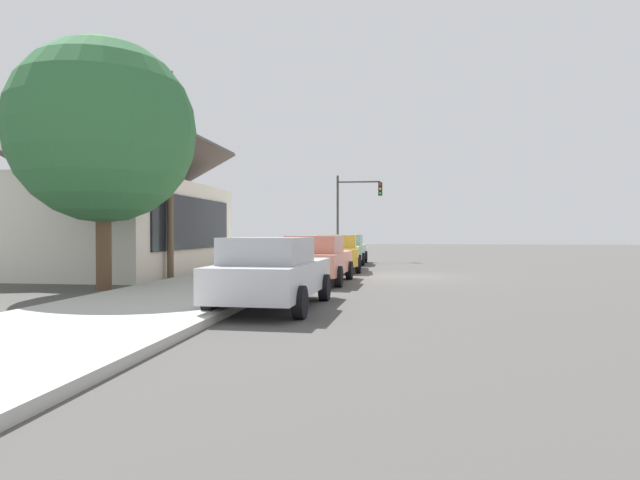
% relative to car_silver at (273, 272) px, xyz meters
% --- Properties ---
extents(ground_plane, '(120.00, 120.00, 0.00)m').
position_rel_car_silver_xyz_m(ground_plane, '(9.40, -2.88, -0.82)').
color(ground_plane, '#4C4947').
extents(sidewalk_curb, '(60.00, 4.20, 0.16)m').
position_rel_car_silver_xyz_m(sidewalk_curb, '(9.40, 2.72, -0.74)').
color(sidewalk_curb, '#B2AFA8').
rests_on(sidewalk_curb, ground).
extents(car_silver, '(4.75, 2.18, 1.59)m').
position_rel_car_silver_xyz_m(car_silver, '(0.00, 0.00, 0.00)').
color(car_silver, silver).
rests_on(car_silver, ground).
extents(car_coral, '(4.68, 2.17, 1.59)m').
position_rel_car_silver_xyz_m(car_coral, '(6.20, -0.13, -0.00)').
color(car_coral, '#EA8C75').
rests_on(car_coral, ground).
extents(car_mustard, '(4.89, 2.23, 1.59)m').
position_rel_car_silver_xyz_m(car_mustard, '(12.00, -0.24, 0.00)').
color(car_mustard, gold).
rests_on(car_mustard, ground).
extents(car_seafoam, '(4.54, 1.94, 1.59)m').
position_rel_car_silver_xyz_m(car_seafoam, '(17.30, -0.24, -0.00)').
color(car_seafoam, '#9ED1BC').
rests_on(car_seafoam, ground).
extents(storefront_building, '(10.93, 7.44, 5.82)m').
position_rel_car_silver_xyz_m(storefront_building, '(9.79, 9.10, 1.23)').
color(storefront_building, silver).
rests_on(storefront_building, ground).
extents(shade_tree, '(5.38, 5.38, 7.36)m').
position_rel_car_silver_xyz_m(shade_tree, '(3.10, 5.78, 3.85)').
color(shade_tree, brown).
rests_on(shade_tree, ground).
extents(traffic_light_main, '(0.37, 2.79, 5.20)m').
position_rel_car_silver_xyz_m(traffic_light_main, '(21.17, -0.34, 2.67)').
color(traffic_light_main, '#383833').
rests_on(traffic_light_main, ground).
extents(utility_pole_wooden, '(1.80, 0.24, 7.50)m').
position_rel_car_silver_xyz_m(utility_pole_wooden, '(6.79, 5.32, 3.11)').
color(utility_pole_wooden, brown).
rests_on(utility_pole_wooden, ground).
extents(fire_hydrant_red, '(0.22, 0.22, 0.71)m').
position_rel_car_silver_xyz_m(fire_hydrant_red, '(9.51, 1.32, -0.32)').
color(fire_hydrant_red, red).
rests_on(fire_hydrant_red, sidewalk_curb).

